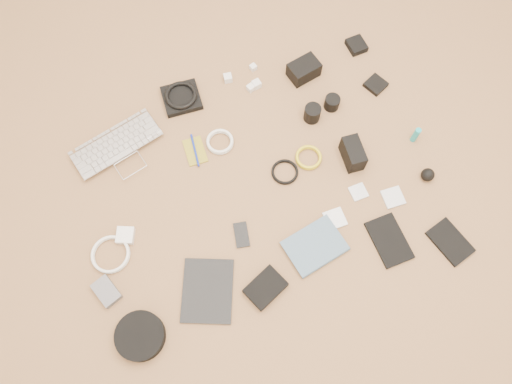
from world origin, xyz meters
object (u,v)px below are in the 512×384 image
object	(u,v)px
headphone_case	(140,336)
dslr_camera	(304,70)
laptop	(123,154)
phone	(241,235)
tablet	(208,291)
paperback	(327,264)

from	to	relation	value
headphone_case	dslr_camera	bearing A→B (deg)	39.64
laptop	phone	bearing A→B (deg)	-69.77
dslr_camera	phone	xyz separation A→B (m)	(-0.50, -0.58, -0.03)
tablet	phone	world-z (taller)	tablet
laptop	paperback	bearing A→B (deg)	-64.31
tablet	headphone_case	xyz separation A→B (m)	(-0.27, -0.07, 0.02)
laptop	dslr_camera	size ratio (longest dim) A/B	2.87
laptop	headphone_case	world-z (taller)	headphone_case
laptop	phone	xyz separation A→B (m)	(0.33, -0.49, -0.01)
laptop	headphone_case	distance (m)	0.72
tablet	phone	size ratio (longest dim) A/B	2.38
dslr_camera	paperback	distance (m)	0.84
tablet	headphone_case	world-z (taller)	headphone_case
headphone_case	paperback	distance (m)	0.72
tablet	phone	xyz separation A→B (m)	(0.19, 0.15, -0.00)
laptop	phone	distance (m)	0.59
laptop	paperback	distance (m)	0.92
dslr_camera	headphone_case	bearing A→B (deg)	-151.57
phone	paperback	bearing A→B (deg)	-29.47
dslr_camera	headphone_case	distance (m)	1.25
dslr_camera	phone	bearing A→B (deg)	-142.26
paperback	laptop	bearing A→B (deg)	29.29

